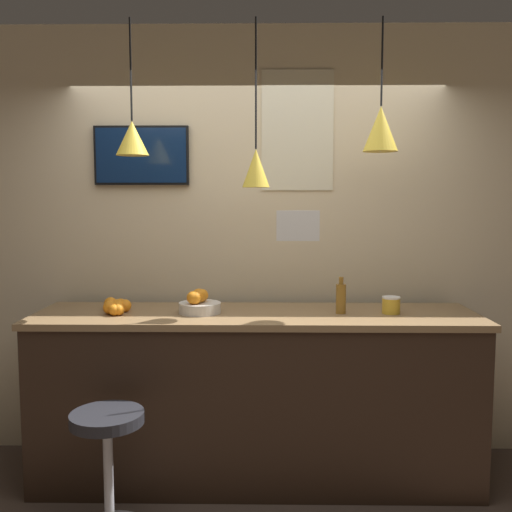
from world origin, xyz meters
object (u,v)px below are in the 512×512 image
bar_stool (108,451)px  juice_bottle (341,298)px  fruit_bowl (199,303)px  spread_jar (391,305)px  mounted_tv (142,155)px

bar_stool → juice_bottle: juice_bottle is taller
fruit_bowl → spread_jar: fruit_bowl is taller
fruit_bowl → juice_bottle: (0.87, 0.01, 0.04)m
bar_stool → mounted_tv: (-0.02, 1.04, 1.59)m
mounted_tv → spread_jar: bearing=-14.8°
juice_bottle → spread_jar: (0.31, -0.00, -0.04)m
fruit_bowl → mounted_tv: 1.11m
fruit_bowl → mounted_tv: (-0.43, 0.43, 0.93)m
fruit_bowl → mounted_tv: bearing=135.0°
bar_stool → juice_bottle: bearing=26.0°
juice_bottle → mounted_tv: (-1.29, 0.42, 0.89)m
bar_stool → juice_bottle: 1.58m
juice_bottle → spread_jar: bearing=-0.0°
fruit_bowl → juice_bottle: 0.87m
juice_bottle → bar_stool: bearing=-154.0°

